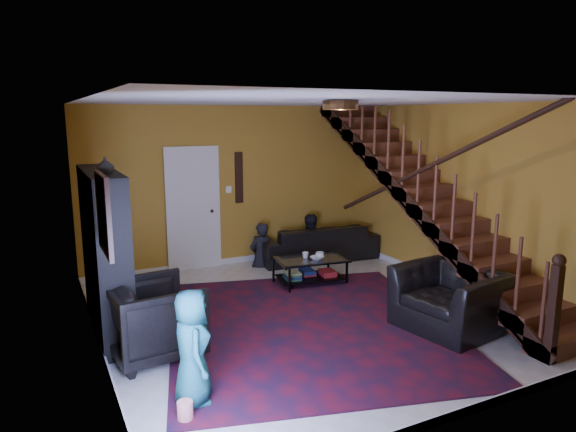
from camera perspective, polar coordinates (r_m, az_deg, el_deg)
name	(u,v)px	position (r m, az deg, el deg)	size (l,w,h in m)	color
floor	(304,314)	(7.03, 1.84, -10.86)	(5.50, 5.50, 0.00)	beige
room	(181,296)	(7.72, -11.83, -8.65)	(5.50, 5.50, 5.50)	#AD7526
staircase	(432,200)	(7.86, 15.66, 1.69)	(0.95, 5.02, 3.18)	brown
bookshelf	(106,256)	(6.58, -19.56, -4.20)	(0.35, 1.80, 2.00)	black
door	(193,211)	(8.93, -10.48, 0.58)	(0.82, 0.05, 2.05)	silver
framed_picture	(104,214)	(4.93, -19.81, 0.20)	(0.04, 0.74, 0.74)	maroon
wall_hanging	(239,178)	(9.13, -5.47, 4.27)	(0.14, 0.03, 0.90)	black
ceiling_fixture	(340,105)	(5.83, 5.85, 12.15)	(0.40, 0.40, 0.10)	#3F2814
rug	(309,325)	(6.66, 2.32, -12.05)	(3.42, 3.90, 0.02)	#4E0E1B
sofa	(317,242)	(9.54, 3.20, -2.90)	(2.21, 0.86, 0.64)	black
armchair_left	(155,319)	(5.92, -14.58, -11.02)	(0.92, 0.95, 0.86)	black
armchair_right	(449,299)	(6.76, 17.49, -8.83)	(1.18, 1.03, 0.77)	black
person_adult_a	(261,257)	(9.14, -3.01, -4.54)	(0.45, 0.29, 1.23)	black
person_adult_b	(309,249)	(9.55, 2.33, -3.64)	(0.63, 0.49, 1.30)	black
person_child	(192,347)	(4.90, -10.61, -14.16)	(0.54, 0.35, 1.10)	#195F62
coffee_table	(310,269)	(8.18, 2.46, -5.94)	(1.16, 0.79, 0.41)	black
cup_a	(320,255)	(8.12, 3.55, -4.39)	(0.13, 0.13, 0.10)	#999999
cup_b	(305,255)	(8.13, 1.95, -4.36)	(0.10, 0.10, 0.10)	#999999
bowl	(317,258)	(8.07, 3.25, -4.68)	(0.20, 0.20, 0.05)	#999999
vase	(105,166)	(5.89, -19.65, 5.28)	(0.18, 0.18, 0.19)	#999999
popcorn_bucket	(185,410)	(4.87, -11.36, -20.39)	(0.14, 0.14, 0.16)	red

